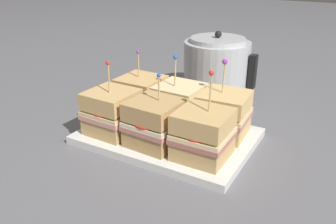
# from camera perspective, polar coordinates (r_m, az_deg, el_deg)

# --- Properties ---
(ground_plane) EXTENTS (6.00, 6.00, 0.00)m
(ground_plane) POSITION_cam_1_polar(r_m,az_deg,el_deg) (0.83, -0.00, -4.42)
(ground_plane) COLOR slate
(serving_platter) EXTENTS (0.38, 0.27, 0.02)m
(serving_platter) POSITION_cam_1_polar(r_m,az_deg,el_deg) (0.83, -0.00, -3.87)
(serving_platter) COLOR silver
(serving_platter) RESTS_ON ground_plane
(sandwich_front_left) EXTENTS (0.11, 0.11, 0.17)m
(sandwich_front_left) POSITION_cam_1_polar(r_m,az_deg,el_deg) (0.82, -8.98, 0.01)
(sandwich_front_left) COLOR tan
(sandwich_front_left) RESTS_ON serving_platter
(sandwich_front_center) EXTENTS (0.11, 0.11, 0.16)m
(sandwich_front_center) POSITION_cam_1_polar(r_m,az_deg,el_deg) (0.76, -2.31, -1.72)
(sandwich_front_center) COLOR tan
(sandwich_front_center) RESTS_ON serving_platter
(sandwich_front_right) EXTENTS (0.11, 0.11, 0.18)m
(sandwich_front_right) POSITION_cam_1_polar(r_m,az_deg,el_deg) (0.71, 5.62, -3.62)
(sandwich_front_right) COLOR tan
(sandwich_front_right) RESTS_ON serving_platter
(sandwich_back_left) EXTENTS (0.11, 0.11, 0.17)m
(sandwich_back_left) POSITION_cam_1_polar(r_m,az_deg,el_deg) (0.90, -4.31, 2.53)
(sandwich_back_left) COLOR tan
(sandwich_back_left) RESTS_ON serving_platter
(sandwich_back_center) EXTENTS (0.11, 0.11, 0.17)m
(sandwich_back_center) POSITION_cam_1_polar(r_m,az_deg,el_deg) (0.85, 1.94, 1.11)
(sandwich_back_center) COLOR beige
(sandwich_back_center) RESTS_ON serving_platter
(sandwich_back_right) EXTENTS (0.11, 0.11, 0.17)m
(sandwich_back_right) POSITION_cam_1_polar(r_m,az_deg,el_deg) (0.81, 8.94, -0.32)
(sandwich_back_right) COLOR tan
(sandwich_back_right) RESTS_ON serving_platter
(kettle_steel) EXTENTS (0.22, 0.20, 0.20)m
(kettle_steel) POSITION_cam_1_polar(r_m,az_deg,el_deg) (1.09, 7.80, 7.09)
(kettle_steel) COLOR #B7BABF
(kettle_steel) RESTS_ON ground_plane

